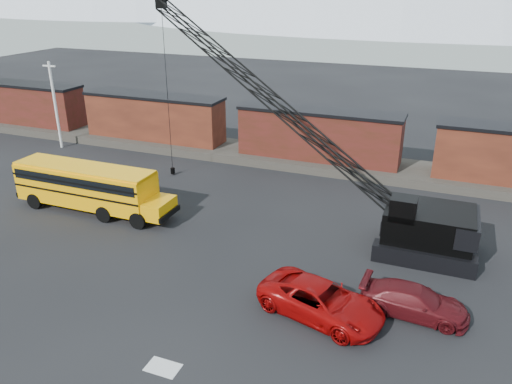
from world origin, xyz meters
TOP-DOWN VIEW (x-y plane):
  - ground at (0.00, 0.00)m, footprint 160.00×160.00m
  - gravel_berm at (0.00, 22.00)m, footprint 120.00×5.00m
  - boxcar_west_far at (-32.00, 22.00)m, footprint 13.70×3.10m
  - boxcar_west_near at (-16.00, 22.00)m, footprint 13.70×3.10m
  - boxcar_mid at (0.00, 22.00)m, footprint 13.70×3.10m
  - utility_pole at (-24.00, 18.00)m, footprint 1.40×0.24m
  - snow_patch at (0.50, -4.00)m, footprint 1.40×0.90m
  - school_bus at (-11.98, 7.41)m, footprint 11.65×2.65m
  - red_pickup at (5.59, 1.73)m, footprint 6.52×4.27m
  - maroon_suv at (9.63, 3.45)m, footprint 5.09×2.29m
  - crawler_crane at (-1.05, 12.62)m, footprint 23.34×8.34m

SIDE VIEW (x-z plane):
  - ground at x=0.00m, z-range 0.00..0.00m
  - snow_patch at x=0.50m, z-range 0.00..0.02m
  - gravel_berm at x=0.00m, z-range 0.00..0.70m
  - maroon_suv at x=9.63m, z-range 0.00..1.45m
  - red_pickup at x=5.59m, z-range 0.00..1.67m
  - school_bus at x=-11.98m, z-range 0.20..3.39m
  - boxcar_west_far at x=-32.00m, z-range 0.68..4.85m
  - boxcar_west_near at x=-16.00m, z-range 0.68..4.85m
  - boxcar_mid at x=0.00m, z-range 0.68..4.85m
  - utility_pole at x=-24.00m, z-range 0.15..8.15m
  - crawler_crane at x=-1.05m, z-range 0.84..14.41m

